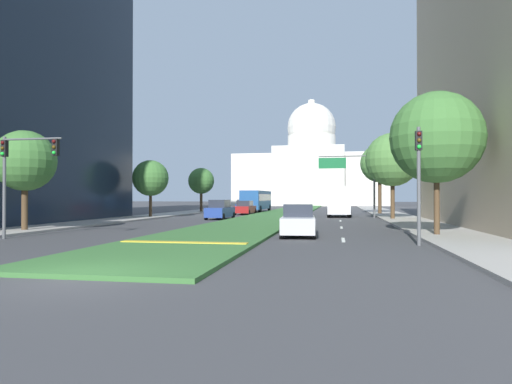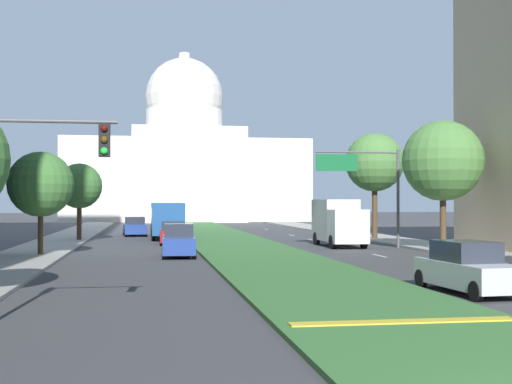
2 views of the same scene
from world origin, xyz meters
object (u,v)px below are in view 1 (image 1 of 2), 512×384
at_px(traffic_light_near_right, 419,170).
at_px(overhead_guide_sign, 353,172).
at_px(capitol_building, 311,172).
at_px(sedan_far_horizon, 244,206).
at_px(traffic_light_near_left, 19,164).
at_px(sedan_distant, 245,208).
at_px(sedan_lead_stopped, 298,221).
at_px(street_tree_right_far, 380,164).
at_px(street_tree_right_mid, 392,160).
at_px(street_tree_right_near, 436,138).
at_px(box_truck_delivery, 339,201).
at_px(street_tree_left_mid, 151,178).
at_px(street_tree_left_far, 201,181).
at_px(sedan_midblock, 220,210).
at_px(street_tree_left_near, 25,161).
at_px(city_bus, 256,199).

height_order(traffic_light_near_right, overhead_guide_sign, overhead_guide_sign).
relative_size(capitol_building, sedan_far_horizon, 7.83).
bearing_deg(sedan_far_horizon, capitol_building, 82.10).
distance_m(traffic_light_near_left, sedan_distant, 33.18).
bearing_deg(sedan_lead_stopped, capitol_building, 92.76).
distance_m(overhead_guide_sign, sedan_distant, 14.40).
distance_m(street_tree_right_far, sedan_lead_stopped, 32.27).
bearing_deg(street_tree_right_mid, street_tree_right_near, -89.34).
distance_m(street_tree_right_far, sedan_distant, 17.03).
xyz_separation_m(capitol_building, street_tree_right_near, (11.78, -92.57, -3.41)).
xyz_separation_m(street_tree_right_mid, box_truck_delivery, (-4.80, 6.20, -3.85)).
relative_size(overhead_guide_sign, sedan_distant, 1.41).
distance_m(overhead_guide_sign, street_tree_left_mid, 20.55).
distance_m(overhead_guide_sign, sedan_lead_stopped, 22.81).
distance_m(street_tree_left_far, sedan_midblock, 17.75).
bearing_deg(sedan_far_horizon, sedan_midblock, -83.47).
height_order(street_tree_left_near, sedan_far_horizon, street_tree_left_near).
height_order(traffic_light_near_left, sedan_lead_stopped, traffic_light_near_left).
height_order(capitol_building, traffic_light_near_left, capitol_building).
height_order(street_tree_right_far, sedan_far_horizon, street_tree_right_far).
xyz_separation_m(street_tree_left_far, sedan_lead_stopped, (15.74, -32.89, -3.42)).
bearing_deg(sedan_far_horizon, city_bus, -58.12).
bearing_deg(sedan_distant, street_tree_right_mid, -32.83).
distance_m(street_tree_right_near, sedan_midblock, 23.37).
height_order(street_tree_right_mid, sedan_midblock, street_tree_right_mid).
height_order(street_tree_right_near, sedan_midblock, street_tree_right_near).
height_order(overhead_guide_sign, sedan_midblock, overhead_guide_sign).
relative_size(overhead_guide_sign, street_tree_left_near, 1.06).
distance_m(street_tree_left_mid, city_bus, 20.39).
distance_m(sedan_far_horizon, box_truck_delivery, 22.08).
xyz_separation_m(street_tree_right_near, city_bus, (-16.27, 36.33, -3.51)).
bearing_deg(street_tree_left_near, city_bus, 78.56).
bearing_deg(sedan_midblock, capitol_building, 86.70).
xyz_separation_m(street_tree_left_near, box_truck_delivery, (18.81, 24.57, -2.62)).
relative_size(sedan_lead_stopped, sedan_far_horizon, 1.00).
bearing_deg(sedan_lead_stopped, street_tree_right_mid, 68.51).
xyz_separation_m(capitol_building, street_tree_left_mid, (-11.98, -75.07, -4.68)).
xyz_separation_m(street_tree_left_far, city_bus, (6.76, 4.03, -2.46)).
xyz_separation_m(traffic_light_near_left, city_bus, (4.76, 41.32, -2.03)).
xyz_separation_m(street_tree_left_mid, street_tree_right_far, (23.61, 12.93, 2.11)).
distance_m(sedan_lead_stopped, box_truck_delivery, 24.34).
bearing_deg(capitol_building, street_tree_left_near, -97.33).
xyz_separation_m(sedan_lead_stopped, box_truck_delivery, (2.29, 24.22, 0.86)).
bearing_deg(sedan_far_horizon, sedan_distant, -77.48).
bearing_deg(street_tree_left_mid, traffic_light_near_left, -83.08).
relative_size(street_tree_right_far, sedan_distant, 1.83).
bearing_deg(traffic_light_near_right, capitol_building, 95.93).
xyz_separation_m(traffic_light_near_left, traffic_light_near_right, (19.34, 0.42, -0.48)).
xyz_separation_m(street_tree_right_far, sedan_distant, (-15.94, -2.74, -5.34)).
bearing_deg(street_tree_left_near, traffic_light_near_right, -9.30).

